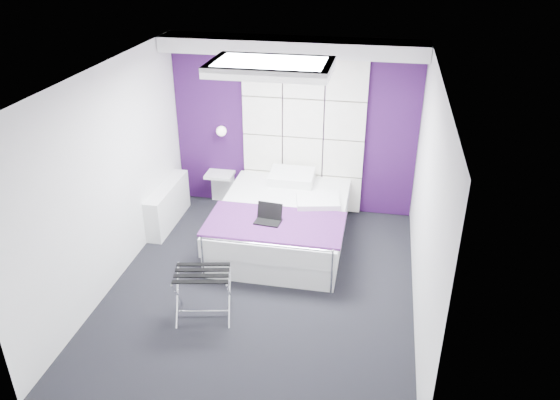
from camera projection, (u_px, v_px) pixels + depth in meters
name	position (u px, v px, depth m)	size (l,w,h in m)	color
floor	(262.00, 287.00, 6.64)	(4.40, 4.40, 0.00)	black
ceiling	(258.00, 75.00, 5.46)	(4.40, 4.40, 0.00)	white
wall_back	(294.00, 126.00, 7.97)	(3.60, 3.60, 0.00)	white
wall_left	(110.00, 178.00, 6.35)	(4.40, 4.40, 0.00)	white
wall_right	(427.00, 206.00, 5.74)	(4.40, 4.40, 0.00)	white
accent_wall	(294.00, 127.00, 7.96)	(3.58, 0.02, 2.58)	#330F44
soffit	(292.00, 46.00, 7.21)	(3.58, 0.50, 0.20)	white
headboard	(303.00, 137.00, 7.95)	(1.80, 0.08, 2.30)	silver
skylight	(271.00, 66.00, 6.00)	(1.36, 0.86, 0.12)	white
wall_lamp	(222.00, 130.00, 8.06)	(0.15, 0.15, 0.15)	white
radiator	(168.00, 205.00, 7.92)	(0.22, 1.20, 0.60)	white
bed	(282.00, 222.00, 7.44)	(1.74, 2.10, 0.74)	white
nightstand	(220.00, 175.00, 8.36)	(0.42, 0.32, 0.05)	white
luggage_rack	(203.00, 294.00, 6.03)	(0.59, 0.44, 0.59)	silver
laptop	(269.00, 217.00, 6.88)	(0.32, 0.23, 0.23)	black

